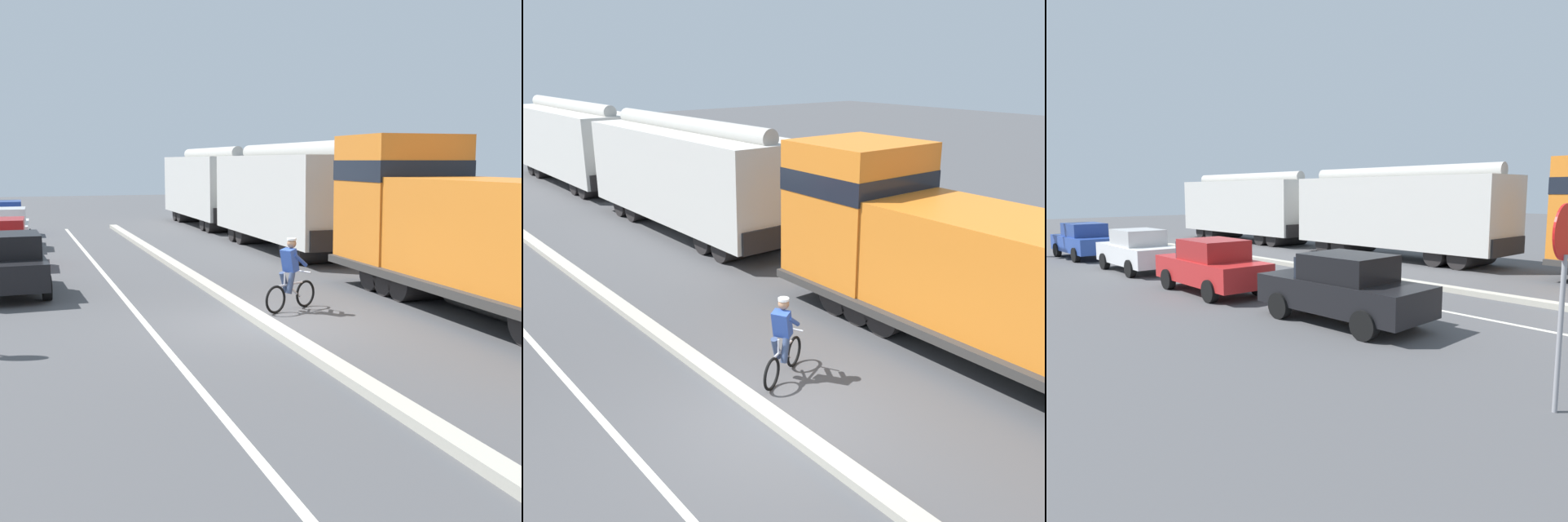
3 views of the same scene
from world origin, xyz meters
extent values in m
cube|color=#B2AD9E|center=(0.00, 6.00, 0.08)|extent=(0.36, 36.00, 0.16)
cube|color=silver|center=(-2.40, 6.00, 0.00)|extent=(0.14, 36.00, 0.01)
cube|color=beige|center=(5.21, 11.88, 2.15)|extent=(2.90, 10.40, 3.10)
cylinder|color=#A9A7A0|center=(5.21, 11.88, 3.88)|extent=(0.60, 9.88, 0.60)
cube|color=black|center=(5.21, 17.13, 0.95)|extent=(2.61, 0.10, 0.70)
cube|color=black|center=(5.21, 6.63, 0.95)|extent=(2.61, 0.10, 0.70)
cylinder|color=black|center=(5.21, 15.65, 0.45)|extent=(2.46, 0.90, 0.90)
cylinder|color=black|center=(5.21, 14.55, 0.45)|extent=(2.46, 0.90, 0.90)
cylinder|color=black|center=(5.21, 9.20, 0.45)|extent=(2.46, 0.90, 0.90)
cylinder|color=black|center=(5.21, 8.10, 0.45)|extent=(2.46, 0.90, 0.90)
cube|color=beige|center=(5.21, 23.48, 2.15)|extent=(2.90, 10.40, 3.10)
cylinder|color=#AAA8A2|center=(5.21, 23.48, 3.88)|extent=(0.60, 9.88, 0.60)
cube|color=black|center=(5.21, 28.73, 0.95)|extent=(2.61, 0.10, 0.70)
cube|color=black|center=(5.21, 18.23, 0.95)|extent=(2.61, 0.10, 0.70)
cylinder|color=black|center=(5.21, 27.25, 0.45)|extent=(2.46, 0.90, 0.90)
cylinder|color=black|center=(5.21, 26.15, 0.45)|extent=(2.46, 0.90, 0.90)
cylinder|color=black|center=(5.21, 20.80, 0.45)|extent=(2.46, 0.90, 0.90)
cylinder|color=black|center=(5.21, 19.70, 0.45)|extent=(2.46, 0.90, 0.90)
cube|color=black|center=(-5.13, 5.60, 0.67)|extent=(1.84, 4.25, 0.70)
cube|color=black|center=(-5.12, 5.45, 1.32)|extent=(1.56, 1.95, 0.60)
cube|color=#1E232D|center=(-5.16, 6.45, 1.27)|extent=(1.43, 0.17, 0.51)
cylinder|color=black|center=(-5.98, 6.87, 0.32)|extent=(0.24, 0.65, 0.64)
cylinder|color=black|center=(-4.36, 6.93, 0.32)|extent=(0.24, 0.65, 0.64)
cylinder|color=black|center=(-5.89, 4.27, 0.32)|extent=(0.24, 0.65, 0.64)
cylinder|color=black|center=(-4.28, 4.33, 0.32)|extent=(0.24, 0.65, 0.64)
cube|color=red|center=(-5.40, 10.82, 0.67)|extent=(1.86, 4.26, 0.70)
cube|color=maroon|center=(-5.41, 10.67, 1.32)|extent=(1.57, 1.96, 0.60)
cube|color=#1E232D|center=(-5.37, 11.67, 1.27)|extent=(1.43, 0.18, 0.51)
cylinder|color=black|center=(-6.16, 12.15, 0.32)|extent=(0.24, 0.65, 0.64)
cylinder|color=black|center=(-4.55, 12.09, 0.32)|extent=(0.24, 0.65, 0.64)
cylinder|color=black|center=(-6.26, 9.55, 0.32)|extent=(0.24, 0.65, 0.64)
cylinder|color=black|center=(-4.65, 9.49, 0.32)|extent=(0.24, 0.65, 0.64)
cube|color=silver|center=(-5.25, 16.37, 0.67)|extent=(1.84, 4.26, 0.70)
cube|color=beige|center=(-5.26, 16.22, 1.32)|extent=(1.56, 1.95, 0.60)
cube|color=#1E232D|center=(-5.22, 17.22, 1.27)|extent=(1.43, 0.17, 0.51)
cylinder|color=black|center=(-6.01, 17.70, 0.32)|extent=(0.24, 0.65, 0.64)
cylinder|color=black|center=(-4.40, 17.64, 0.32)|extent=(0.24, 0.65, 0.64)
cylinder|color=black|center=(-6.10, 15.10, 0.32)|extent=(0.24, 0.65, 0.64)
cylinder|color=black|center=(-4.49, 15.04, 0.32)|extent=(0.24, 0.65, 0.64)
cube|color=#28479E|center=(-5.34, 21.88, 0.67)|extent=(1.74, 4.22, 0.70)
cube|color=navy|center=(-5.34, 21.73, 1.32)|extent=(1.52, 1.91, 0.60)
cube|color=#1E232D|center=(-5.33, 22.73, 1.27)|extent=(1.43, 0.13, 0.51)
cylinder|color=black|center=(-6.13, 23.19, 0.32)|extent=(0.23, 0.64, 0.64)
cylinder|color=black|center=(-4.52, 23.17, 0.32)|extent=(0.23, 0.64, 0.64)
cylinder|color=black|center=(-6.16, 20.59, 0.32)|extent=(0.23, 0.64, 0.64)
cylinder|color=black|center=(-4.54, 20.57, 0.32)|extent=(0.23, 0.64, 0.64)
cylinder|color=gray|center=(-6.55, 0.22, 1.10)|extent=(0.07, 0.07, 2.20)
cylinder|color=red|center=(-6.55, 0.24, 2.50)|extent=(0.76, 0.03, 0.76)
cylinder|color=white|center=(-6.55, 0.25, 2.50)|extent=(0.48, 0.02, 0.48)
camera|label=1|loc=(-5.05, -14.54, 3.52)|focal=50.00mm
camera|label=2|loc=(-5.68, -7.48, 6.16)|focal=42.00mm
camera|label=3|loc=(-13.62, -2.38, 3.02)|focal=35.00mm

